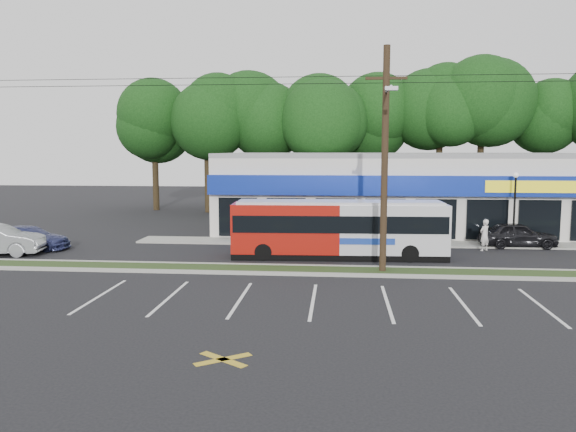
% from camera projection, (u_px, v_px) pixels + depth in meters
% --- Properties ---
extents(ground, '(120.00, 120.00, 0.00)m').
position_uv_depth(ground, '(315.00, 277.00, 24.54)').
color(ground, black).
rests_on(ground, ground).
extents(grass_strip, '(40.00, 1.60, 0.12)m').
position_uv_depth(grass_strip, '(316.00, 270.00, 25.52)').
color(grass_strip, '#263515').
rests_on(grass_strip, ground).
extents(curb_south, '(40.00, 0.25, 0.14)m').
position_uv_depth(curb_south, '(315.00, 274.00, 24.68)').
color(curb_south, '#9E9E93').
rests_on(curb_south, ground).
extents(curb_north, '(40.00, 0.25, 0.14)m').
position_uv_depth(curb_north, '(317.00, 266.00, 26.36)').
color(curb_north, '#9E9E93').
rests_on(curb_north, ground).
extents(sidewalk, '(32.00, 2.20, 0.10)m').
position_uv_depth(sidewalk, '(406.00, 243.00, 32.98)').
color(sidewalk, '#9E9E93').
rests_on(sidewalk, ground).
extents(strip_mall, '(25.00, 12.55, 5.30)m').
position_uv_depth(strip_mall, '(403.00, 191.00, 39.47)').
color(strip_mall, white).
rests_on(strip_mall, ground).
extents(utility_pole, '(50.00, 2.77, 10.00)m').
position_uv_depth(utility_pole, '(381.00, 152.00, 24.57)').
color(utility_pole, black).
rests_on(utility_pole, ground).
extents(lamp_post, '(0.30, 0.30, 4.25)m').
position_uv_depth(lamp_post, '(515.00, 200.00, 31.94)').
color(lamp_post, black).
rests_on(lamp_post, ground).
extents(tree_line, '(46.76, 6.76, 11.83)m').
position_uv_depth(tree_line, '(374.00, 116.00, 48.91)').
color(tree_line, black).
rests_on(tree_line, ground).
extents(metrobus, '(10.98, 2.72, 2.93)m').
position_uv_depth(metrobus, '(339.00, 228.00, 28.71)').
color(metrobus, '#9E130C').
rests_on(metrobus, ground).
extents(car_dark, '(4.28, 1.78, 1.45)m').
position_uv_depth(car_dark, '(518.00, 235.00, 31.85)').
color(car_dark, black).
rests_on(car_dark, ground).
extents(car_blue, '(4.52, 1.88, 1.30)m').
position_uv_depth(car_blue, '(29.00, 238.00, 31.18)').
color(car_blue, navy).
rests_on(car_blue, ground).
extents(pedestrian_a, '(0.75, 0.70, 1.73)m').
position_uv_depth(pedestrian_a, '(485.00, 235.00, 30.77)').
color(pedestrian_a, silver).
rests_on(pedestrian_a, ground).
extents(pedestrian_b, '(0.83, 0.68, 1.57)m').
position_uv_depth(pedestrian_b, '(438.00, 235.00, 31.28)').
color(pedestrian_b, silver).
rests_on(pedestrian_b, ground).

